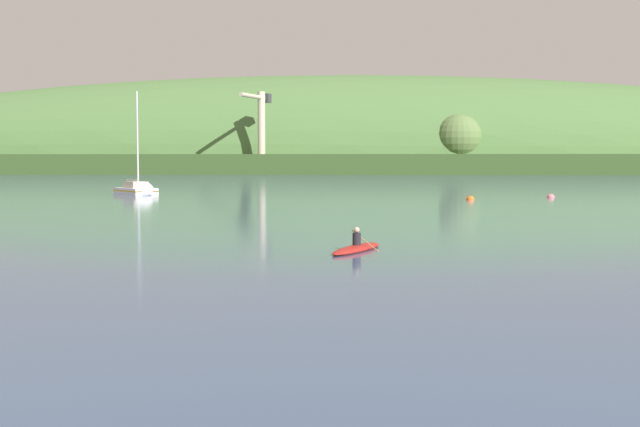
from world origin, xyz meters
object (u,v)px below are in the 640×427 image
(dockside_crane, at_px, (261,134))
(mooring_buoy_off_fishing_boat, at_px, (470,200))
(mooring_buoy_foreground, at_px, (551,198))
(canoe_with_paddler, at_px, (357,248))
(sailboat_near_mooring, at_px, (139,192))

(dockside_crane, distance_m, mooring_buoy_off_fishing_boat, 136.75)
(mooring_buoy_foreground, relative_size, mooring_buoy_off_fishing_boat, 0.98)
(canoe_with_paddler, xyz_separation_m, mooring_buoy_off_fishing_boat, (14.35, 38.94, -0.09))
(dockside_crane, relative_size, canoe_with_paddler, 5.23)
(sailboat_near_mooring, relative_size, mooring_buoy_off_fishing_boat, 14.31)
(canoe_with_paddler, distance_m, mooring_buoy_foreground, 48.53)
(dockside_crane, relative_size, mooring_buoy_foreground, 26.73)
(mooring_buoy_foreground, bearing_deg, canoe_with_paddler, -118.33)
(dockside_crane, bearing_deg, sailboat_near_mooring, 20.67)
(canoe_with_paddler, bearing_deg, dockside_crane, 30.80)
(mooring_buoy_off_fishing_boat, bearing_deg, canoe_with_paddler, -110.23)
(sailboat_near_mooring, bearing_deg, mooring_buoy_foreground, 44.44)
(sailboat_near_mooring, distance_m, mooring_buoy_foreground, 41.06)
(dockside_crane, relative_size, sailboat_near_mooring, 1.83)
(sailboat_near_mooring, bearing_deg, canoe_with_paddler, -14.53)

